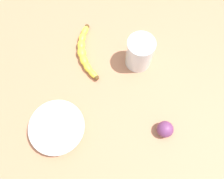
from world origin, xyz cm
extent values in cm
cube|color=#B17351|center=(0.00, 0.00, 1.50)|extent=(120.00, 120.00, 3.00)
ellipsoid|color=yellow|center=(7.89, -21.11, 4.61)|extent=(3.91, 5.32, 2.25)
ellipsoid|color=yellow|center=(8.82, -18.04, 4.61)|extent=(3.50, 5.24, 2.57)
ellipsoid|color=yellow|center=(9.18, -14.85, 4.61)|extent=(2.99, 4.88, 2.89)
ellipsoid|color=yellow|center=(8.95, -11.65, 4.61)|extent=(3.96, 5.29, 3.22)
ellipsoid|color=yellow|center=(8.13, -8.54, 4.61)|extent=(4.37, 5.52, 2.89)
ellipsoid|color=yellow|center=(6.76, -5.64, 4.61)|extent=(4.67, 5.46, 2.57)
ellipsoid|color=yellow|center=(4.88, -3.04, 4.61)|extent=(4.87, 5.11, 2.25)
sphere|color=#513819|center=(7.06, -23.12, 4.61)|extent=(1.77, 1.77, 1.77)
sphere|color=#513819|center=(3.45, -1.40, 4.61)|extent=(1.77, 1.77, 1.77)
cylinder|color=silver|center=(-11.77, -8.29, 9.33)|extent=(9.37, 9.37, 12.67)
cylinder|color=pink|center=(-11.77, -8.29, 8.20)|extent=(8.87, 8.87, 9.91)
cylinder|color=white|center=(16.15, 16.31, 5.39)|extent=(15.44, 15.44, 4.77)
torus|color=white|center=(16.15, 16.31, 7.17)|extent=(17.98, 17.98, 1.20)
sphere|color=#6B3360|center=(-18.66, 17.76, 5.69)|extent=(5.38, 5.38, 5.38)
camera|label=1|loc=(-1.15, 30.18, 78.20)|focal=36.09mm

